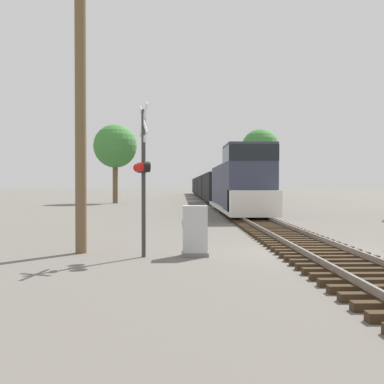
{
  "coord_description": "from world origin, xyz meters",
  "views": [
    {
      "loc": [
        -4.14,
        -13.63,
        2.1
      ],
      "look_at": [
        -3.62,
        6.48,
        1.77
      ],
      "focal_mm": 42.0,
      "sensor_mm": 36.0,
      "label": 1
    }
  ],
  "objects_px": {
    "relay_cabinet": "(195,231)",
    "tree_deep_background": "(260,148)",
    "freight_train": "(210,187)",
    "utility_pole": "(81,106)",
    "crossing_signal_near": "(142,171)",
    "tree_mid_background": "(115,147)"
  },
  "relations": [
    {
      "from": "crossing_signal_near",
      "to": "utility_pole",
      "type": "xyz_separation_m",
      "value": [
        -1.96,
        0.83,
        2.01
      ]
    },
    {
      "from": "relay_cabinet",
      "to": "utility_pole",
      "type": "height_order",
      "value": "utility_pole"
    },
    {
      "from": "tree_mid_background",
      "to": "relay_cabinet",
      "type": "bearing_deg",
      "value": -78.32
    },
    {
      "from": "relay_cabinet",
      "to": "utility_pole",
      "type": "xyz_separation_m",
      "value": [
        -3.48,
        0.69,
        3.79
      ]
    },
    {
      "from": "freight_train",
      "to": "crossing_signal_near",
      "type": "relative_size",
      "value": 18.38
    },
    {
      "from": "utility_pole",
      "to": "freight_train",
      "type": "bearing_deg",
      "value": 81.72
    },
    {
      "from": "crossing_signal_near",
      "to": "utility_pole",
      "type": "bearing_deg",
      "value": -131.01
    },
    {
      "from": "relay_cabinet",
      "to": "tree_mid_background",
      "type": "bearing_deg",
      "value": 101.68
    },
    {
      "from": "relay_cabinet",
      "to": "tree_deep_background",
      "type": "relative_size",
      "value": 0.15
    },
    {
      "from": "crossing_signal_near",
      "to": "tree_mid_background",
      "type": "xyz_separation_m",
      "value": [
        -6.24,
        37.72,
        3.88
      ]
    },
    {
      "from": "tree_mid_background",
      "to": "crossing_signal_near",
      "type": "bearing_deg",
      "value": -80.6
    },
    {
      "from": "freight_train",
      "to": "tree_deep_background",
      "type": "bearing_deg",
      "value": -11.53
    },
    {
      "from": "freight_train",
      "to": "tree_mid_background",
      "type": "bearing_deg",
      "value": -132.48
    },
    {
      "from": "crossing_signal_near",
      "to": "relay_cabinet",
      "type": "bearing_deg",
      "value": 77.66
    },
    {
      "from": "freight_train",
      "to": "tree_mid_background",
      "type": "xyz_separation_m",
      "value": [
        -11.48,
        -12.53,
        4.55
      ]
    },
    {
      "from": "freight_train",
      "to": "relay_cabinet",
      "type": "bearing_deg",
      "value": -94.24
    },
    {
      "from": "tree_mid_background",
      "to": "tree_deep_background",
      "type": "height_order",
      "value": "tree_deep_background"
    },
    {
      "from": "freight_train",
      "to": "utility_pole",
      "type": "relative_size",
      "value": 9.2
    },
    {
      "from": "crossing_signal_near",
      "to": "tree_mid_background",
      "type": "distance_m",
      "value": 38.43
    },
    {
      "from": "tree_mid_background",
      "to": "tree_deep_background",
      "type": "relative_size",
      "value": 0.91
    },
    {
      "from": "crossing_signal_near",
      "to": "tree_mid_background",
      "type": "relative_size",
      "value": 0.5
    },
    {
      "from": "tree_deep_background",
      "to": "freight_train",
      "type": "bearing_deg",
      "value": 168.47
    }
  ]
}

